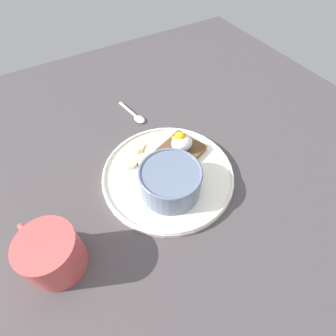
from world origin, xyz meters
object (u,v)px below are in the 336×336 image
(oatmeal_bowl, at_px, (170,181))
(coffee_mug, at_px, (52,254))
(toast_slice, at_px, (181,150))
(banana_slice_front, at_px, (152,152))
(banana_slice_left, at_px, (129,163))
(banana_slice_right, at_px, (144,160))
(spoon, at_px, (135,115))
(poached_egg, at_px, (181,142))
(banana_slice_back, at_px, (138,148))

(oatmeal_bowl, distance_m, coffee_mug, 0.24)
(toast_slice, bearing_deg, banana_slice_front, 153.20)
(banana_slice_left, height_order, banana_slice_right, banana_slice_right)
(toast_slice, distance_m, banana_slice_left, 0.12)
(coffee_mug, bearing_deg, banana_slice_left, 33.56)
(toast_slice, relative_size, coffee_mug, 0.87)
(banana_slice_front, xyz_separation_m, spoon, (0.03, 0.15, -0.01))
(poached_egg, height_order, spoon, poached_egg)
(banana_slice_right, height_order, coffee_mug, coffee_mug)
(banana_slice_right, bearing_deg, toast_slice, -10.02)
(banana_slice_left, bearing_deg, spoon, 60.52)
(banana_slice_back, bearing_deg, banana_slice_right, -97.58)
(banana_slice_left, xyz_separation_m, spoon, (0.08, 0.15, -0.01))
(oatmeal_bowl, xyz_separation_m, banana_slice_left, (-0.04, 0.10, -0.03))
(oatmeal_bowl, xyz_separation_m, banana_slice_front, (0.01, 0.11, -0.03))
(banana_slice_right, bearing_deg, oatmeal_bowl, -82.88)
(banana_slice_front, xyz_separation_m, banana_slice_right, (-0.03, -0.02, 0.00))
(banana_slice_left, relative_size, banana_slice_right, 1.02)
(spoon, bearing_deg, banana_slice_left, -119.48)
(oatmeal_bowl, height_order, poached_egg, oatmeal_bowl)
(oatmeal_bowl, bearing_deg, poached_egg, 45.98)
(banana_slice_front, height_order, banana_slice_back, banana_slice_back)
(poached_egg, height_order, coffee_mug, coffee_mug)
(banana_slice_back, xyz_separation_m, banana_slice_right, (-0.01, -0.04, 0.00))
(poached_egg, bearing_deg, oatmeal_bowl, -134.02)
(oatmeal_bowl, xyz_separation_m, coffee_mug, (-0.24, -0.03, 0.00))
(banana_slice_right, xyz_separation_m, coffee_mug, (-0.23, -0.12, 0.03))
(oatmeal_bowl, relative_size, coffee_mug, 1.00)
(toast_slice, bearing_deg, poached_egg, 88.12)
(poached_egg, height_order, banana_slice_left, poached_egg)
(coffee_mug, height_order, spoon, coffee_mug)
(poached_egg, bearing_deg, spoon, 100.66)
(spoon, bearing_deg, coffee_mug, -135.06)
(poached_egg, xyz_separation_m, spoon, (-0.03, 0.17, -0.04))
(banana_slice_left, height_order, banana_slice_back, same)
(banana_slice_left, relative_size, coffee_mug, 0.37)
(oatmeal_bowl, height_order, spoon, oatmeal_bowl)
(banana_slice_front, bearing_deg, banana_slice_left, -176.08)
(spoon, bearing_deg, banana_slice_right, -108.48)
(banana_slice_right, relative_size, coffee_mug, 0.36)
(poached_egg, bearing_deg, banana_slice_right, 171.45)
(banana_slice_front, xyz_separation_m, banana_slice_back, (-0.02, 0.03, 0.00))
(oatmeal_bowl, bearing_deg, banana_slice_right, 97.12)
(poached_egg, bearing_deg, coffee_mug, -161.41)
(banana_slice_right, height_order, spoon, banana_slice_right)
(banana_slice_back, height_order, coffee_mug, coffee_mug)
(toast_slice, height_order, banana_slice_right, banana_slice_right)
(spoon, bearing_deg, poached_egg, -79.34)
(oatmeal_bowl, xyz_separation_m, spoon, (0.04, 0.25, -0.04))
(toast_slice, bearing_deg, banana_slice_left, 167.27)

